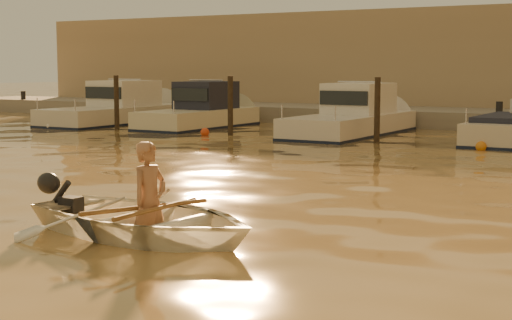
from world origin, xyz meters
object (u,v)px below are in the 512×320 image
Objects in this scene: moored_boat_0 at (114,108)px; moored_boat_1 at (198,111)px; moored_boat_2 at (351,117)px; waterfront_building at (493,65)px; dinghy at (144,219)px; person at (150,201)px.

moored_boat_0 is 4.16m from moored_boat_1.
moored_boat_1 and moored_boat_2 have the same top height.
waterfront_building reaches higher than moored_boat_1.
moored_boat_2 is at bearing -100.42° from waterfront_building.
dinghy is 27.56m from waterfront_building.
moored_boat_0 is at bearing 47.08° from person.
dinghy is 0.27m from person.
person is 0.25× the size of moored_boat_1.
moored_boat_1 reaches higher than person.
moored_boat_0 and moored_boat_1 have the same top height.
waterfront_building is (-2.09, 27.39, 2.15)m from dinghy.
moored_boat_1 reaches higher than dinghy.
person is 27.55m from waterfront_building.
dinghy is at bearing -57.49° from moored_boat_1.
moored_boat_1 is at bearing 37.94° from person.
waterfront_building is at bearing 41.30° from moored_boat_0.
waterfront_building reaches higher than moored_boat_2.
person is 19.50m from moored_boat_1.
moored_boat_0 is 10.50m from moored_boat_2.
person is at bearing -57.26° from moored_boat_1.
waterfront_building is at bearing 52.77° from moored_boat_1.
dinghy is 0.47× the size of moored_boat_2.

